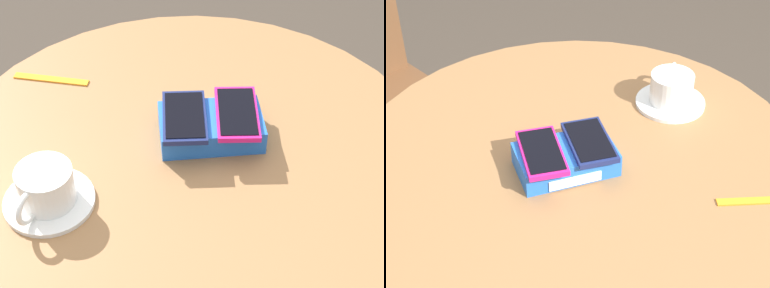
% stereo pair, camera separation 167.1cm
% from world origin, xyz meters
% --- Properties ---
extents(round_table, '(0.84, 0.84, 0.76)m').
position_xyz_m(round_table, '(0.00, 0.00, 0.63)').
color(round_table, '#2D2D2D').
rests_on(round_table, ground_plane).
extents(phone_box, '(0.18, 0.11, 0.04)m').
position_xyz_m(phone_box, '(-0.04, -0.03, 0.79)').
color(phone_box, blue).
rests_on(phone_box, round_table).
extents(phone_magenta, '(0.09, 0.14, 0.01)m').
position_xyz_m(phone_magenta, '(-0.08, -0.03, 0.81)').
color(phone_magenta, '#D11975').
rests_on(phone_magenta, phone_box).
extents(phone_navy, '(0.09, 0.13, 0.01)m').
position_xyz_m(phone_navy, '(0.01, -0.04, 0.81)').
color(phone_navy, navy).
rests_on(phone_navy, phone_box).
extents(saucer, '(0.14, 0.14, 0.01)m').
position_xyz_m(saucer, '(0.23, 0.07, 0.77)').
color(saucer, white).
rests_on(saucer, round_table).
extents(coffee_cup, '(0.09, 0.11, 0.06)m').
position_xyz_m(coffee_cup, '(0.24, 0.07, 0.80)').
color(coffee_cup, white).
rests_on(coffee_cup, saucer).
extents(lanyard_strap, '(0.14, 0.06, 0.00)m').
position_xyz_m(lanyard_strap, '(0.23, -0.24, 0.77)').
color(lanyard_strap, orange).
rests_on(lanyard_strap, round_table).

